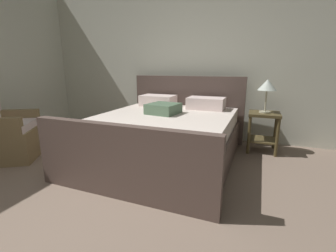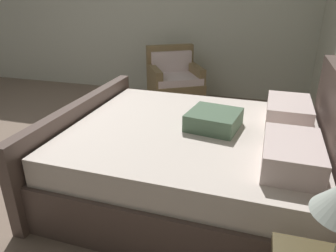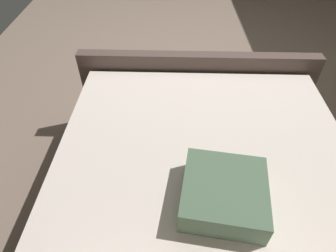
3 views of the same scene
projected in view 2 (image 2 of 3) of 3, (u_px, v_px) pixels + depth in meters
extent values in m
cube|color=#816C5C|center=(14.00, 156.00, 3.49)|extent=(5.44, 6.58, 0.02)
cube|color=silver|center=(114.00, 6.00, 5.37)|extent=(0.12, 6.70, 2.83)
cube|color=brown|center=(192.00, 171.00, 2.80)|extent=(1.88, 2.10, 0.40)
cube|color=brown|center=(334.00, 154.00, 2.36)|extent=(1.94, 0.16, 1.11)
cube|color=brown|center=(84.00, 138.00, 3.03)|extent=(1.94, 0.16, 0.74)
cube|color=silver|center=(193.00, 140.00, 2.68)|extent=(1.80, 2.04, 0.22)
cube|color=silver|center=(288.00, 111.00, 2.75)|extent=(0.57, 0.38, 0.18)
cube|color=silver|center=(292.00, 154.00, 2.03)|extent=(0.57, 0.38, 0.18)
cube|color=#537055|center=(214.00, 120.00, 2.62)|extent=(0.46, 0.46, 0.14)
cube|color=olive|center=(175.00, 95.00, 4.78)|extent=(0.99, 0.99, 0.42)
cube|color=silver|center=(175.00, 78.00, 4.68)|extent=(0.91, 0.91, 0.10)
cube|color=olive|center=(170.00, 61.00, 4.88)|extent=(0.47, 0.68, 0.48)
cube|color=silver|center=(171.00, 64.00, 4.81)|extent=(0.40, 0.58, 0.36)
cube|color=olive|center=(155.00, 75.00, 4.58)|extent=(0.61, 0.42, 0.22)
cube|color=olive|center=(195.00, 73.00, 4.73)|extent=(0.61, 0.42, 0.22)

